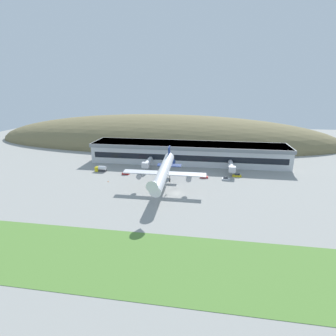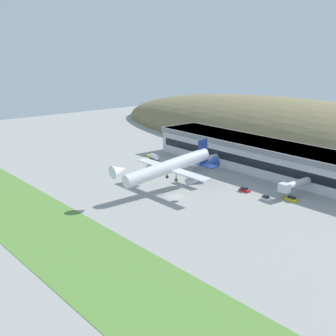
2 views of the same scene
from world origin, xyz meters
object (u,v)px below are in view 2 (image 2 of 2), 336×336
service_car_2 (291,199)px  service_car_3 (245,190)px  jetway_1 (294,185)px  traffic_cone_0 (139,170)px  service_car_1 (170,167)px  service_car_0 (266,198)px  fuel_truck (153,157)px  terminal_building (272,156)px  jetway_0 (203,160)px  cargo_airplane (170,167)px

service_car_2 → service_car_3: service_car_2 is taller
jetway_1 → traffic_cone_0: bearing=-159.7°
service_car_1 → service_car_0: bearing=-0.7°
service_car_1 → fuel_truck: bearing=169.7°
jetway_1 → service_car_3: 16.80m
fuel_truck → service_car_1: bearing=-10.3°
service_car_0 → traffic_cone_0: bearing=-168.4°
traffic_cone_0 → service_car_3: bearing=15.9°
terminal_building → service_car_1: (-30.26, -27.81, -5.88)m
jetway_1 → service_car_2: size_ratio=3.27×
jetway_0 → service_car_3: size_ratio=3.53×
fuel_truck → traffic_cone_0: 17.78m
terminal_building → jetway_0: 27.69m
service_car_1 → service_car_2: bearing=5.2°
service_car_3 → fuel_truck: size_ratio=0.66×
jetway_1 → service_car_0: (-3.19, -10.30, -3.38)m
jetway_0 → service_car_1: bearing=-133.8°
jetway_0 → service_car_1: (-9.39, -9.79, -3.32)m
cargo_airplane → traffic_cone_0: 30.45m
service_car_2 → traffic_cone_0: bearing=-164.3°
service_car_2 → service_car_3: (-16.51, -4.40, -0.11)m
service_car_0 → cargo_airplane: bearing=-146.1°
terminal_building → fuel_truck: terminal_building is taller
terminal_building → jetway_1: terminal_building is taller
terminal_building → jetway_0: size_ratio=7.93×
service_car_3 → fuel_truck: bearing=178.0°
traffic_cone_0 → service_car_1: bearing=68.1°
service_car_3 → fuel_truck: (-55.07, 1.88, 0.88)m
cargo_airplane → service_car_2: 42.09m
jetway_1 → cargo_airplane: 42.39m
service_car_3 → traffic_cone_0: bearing=-164.1°
service_car_0 → fuel_truck: 65.81m
jetway_0 → service_car_1: 13.97m
cargo_airplane → service_car_3: cargo_airplane is taller
service_car_0 → traffic_cone_0: service_car_0 is taller
service_car_0 → fuel_truck: size_ratio=0.61×
service_car_3 → traffic_cone_0: service_car_3 is taller
fuel_truck → service_car_2: bearing=2.0°
cargo_airplane → service_car_2: size_ratio=10.25×
service_car_3 → cargo_airplane: bearing=-130.3°
jetway_0 → service_car_3: (31.03, -9.01, -3.41)m
cargo_airplane → traffic_cone_0: size_ratio=79.87×
service_car_2 → traffic_cone_0: 64.20m
jetway_1 → traffic_cone_0: 63.15m
jetway_0 → cargo_airplane: 32.53m
cargo_airplane → service_car_1: cargo_airplane is taller
jetway_0 → service_car_1: size_ratio=3.75×
jetway_1 → service_car_1: bearing=-169.9°
terminal_building → service_car_2: bearing=-40.3°
jetway_0 → service_car_2: jetway_0 is taller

